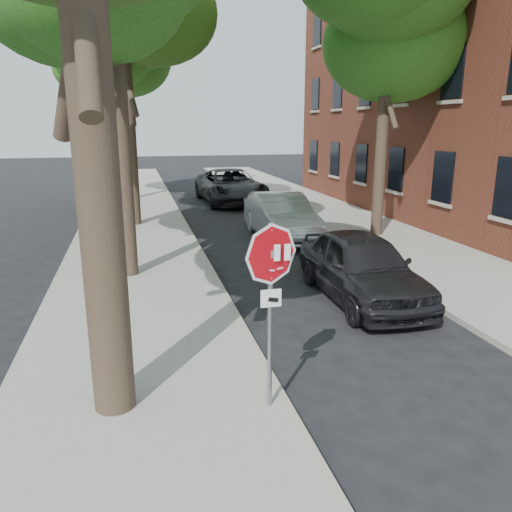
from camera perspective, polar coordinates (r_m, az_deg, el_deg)
The scene contains 12 objects.
ground at distance 7.57m, azimuth 6.88°, elevation -16.64°, with size 120.00×120.00×0.00m, color black.
sidewalk_left at distance 18.43m, azimuth -13.87°, elevation 2.24°, with size 4.00×55.00×0.12m, color gray.
sidewalk_right at distance 20.24m, azimuth 10.97°, elevation 3.50°, with size 4.00×55.00×0.12m, color gray.
curb_left at distance 18.52m, azimuth -7.52°, elevation 2.63°, with size 0.12×55.00×0.13m, color #9E9384.
curb_right at distance 19.48m, azimuth 5.46°, elevation 3.29°, with size 0.12×55.00×0.13m, color #9E9384.
stop_sign at distance 6.53m, azimuth 1.71°, elevation -2.92°, with size 0.76×0.34×2.61m.
tree_mid_b at distance 20.54m, azimuth -15.18°, elevation 25.75°, with size 5.88×5.46×10.36m.
tree_far at distance 27.32m, azimuth -15.47°, elevation 21.21°, with size 5.29×4.91×9.33m.
tree_right at distance 18.45m, azimuth 14.75°, elevation 24.61°, with size 5.29×4.91×9.33m.
car_a at distance 11.68m, azimuth 11.98°, elevation -1.18°, with size 1.85×4.59×1.56m, color black.
car_b at distance 17.60m, azimuth 2.87°, elevation 4.52°, with size 1.68×4.83×1.59m, color #9C9FA4.
car_d at distance 25.86m, azimuth -2.93°, elevation 7.97°, with size 2.86×6.19×1.72m, color black.
Camera 1 is at (-2.37, -6.01, 3.94)m, focal length 35.00 mm.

